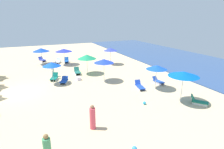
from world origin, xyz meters
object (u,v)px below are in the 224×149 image
object	(u,v)px
umbrella_1	(157,67)
lounge_chair_4_0	(199,101)
lounge_chair_0_1	(54,78)
umbrella_5	(110,49)
lounge_chair_2_0	(77,72)
umbrella_4	(184,74)
lounge_chair_3_0	(67,61)
beach_ball_2	(144,103)
lounge_chair_7_0	(42,60)
umbrella_7	(41,50)
cooler_box_0	(78,78)
umbrella_6	(104,61)
beach_ball_1	(134,149)
lounge_chair_0_0	(64,81)
lounge_chair_3_1	(58,61)
umbrella_2	(87,57)
beachgoer_0	(93,118)
lounge_chair_1_0	(158,81)
umbrella_3	(64,50)
umbrella_0	(52,64)
beachgoer_2	(53,70)

from	to	relation	value
umbrella_1	lounge_chair_4_0	world-z (taller)	umbrella_1
lounge_chair_0_1	umbrella_5	xyz separation A→B (m)	(-3.91, 8.35, 1.91)
lounge_chair_2_0	umbrella_4	distance (m)	12.54
lounge_chair_2_0	umbrella_4	size ratio (longest dim) A/B	0.61
lounge_chair_2_0	lounge_chair_3_0	size ratio (longest dim) A/B	1.07
umbrella_5	beach_ball_2	size ratio (longest dim) A/B	9.62
lounge_chair_4_0	umbrella_4	bearing A→B (deg)	97.75
lounge_chair_4_0	lounge_chair_7_0	bearing A→B (deg)	77.98
umbrella_7	cooler_box_0	bearing A→B (deg)	18.34
umbrella_6	beach_ball_1	size ratio (longest dim) A/B	8.19
umbrella_1	lounge_chair_0_1	bearing A→B (deg)	-127.53
lounge_chair_0_0	lounge_chair_3_1	distance (m)	9.25
umbrella_1	umbrella_4	xyz separation A→B (m)	(3.21, 0.09, 0.25)
umbrella_2	umbrella_7	distance (m)	8.66
lounge_chair_4_0	lounge_chair_7_0	xyz separation A→B (m)	(-20.46, -10.13, 0.04)
umbrella_5	umbrella_7	size ratio (longest dim) A/B	1.00
beachgoer_0	lounge_chair_3_0	bearing A→B (deg)	27.06
umbrella_5	beach_ball_1	world-z (taller)	umbrella_5
lounge_chair_0_0	lounge_chair_3_1	xyz separation A→B (m)	(-9.23, 0.68, 0.01)
lounge_chair_1_0	beachgoer_0	distance (m)	9.89
umbrella_7	lounge_chair_7_0	bearing A→B (deg)	177.90
lounge_chair_0_0	lounge_chair_3_1	world-z (taller)	lounge_chair_3_1
lounge_chair_0_1	umbrella_3	bearing A→B (deg)	91.56
umbrella_5	lounge_chair_0_1	bearing A→B (deg)	-64.90
lounge_chair_0_0	beachgoer_0	distance (m)	9.02
umbrella_4	umbrella_1	bearing A→B (deg)	-178.39
umbrella_6	umbrella_0	bearing A→B (deg)	-104.82
lounge_chair_0_0	lounge_chair_0_1	distance (m)	1.64
beachgoer_0	umbrella_7	bearing A→B (deg)	37.67
lounge_chair_4_0	umbrella_5	distance (m)	14.74
lounge_chair_0_1	lounge_chair_7_0	bearing A→B (deg)	114.27
lounge_chair_2_0	lounge_chair_3_0	distance (m)	6.34
lounge_chair_0_0	beach_ball_2	world-z (taller)	lounge_chair_0_0
lounge_chair_2_0	lounge_chair_4_0	xyz separation A→B (m)	(11.86, 6.71, -0.03)
lounge_chair_3_1	umbrella_5	bearing A→B (deg)	-7.38
umbrella_7	beachgoer_2	size ratio (longest dim) A/B	1.48
umbrella_0	lounge_chair_0_1	xyz separation A→B (m)	(-1.16, 0.24, -1.79)
umbrella_2	umbrella_5	distance (m)	5.36
lounge_chair_0_1	lounge_chair_3_0	distance (m)	8.03
beach_ball_1	lounge_chair_0_1	bearing A→B (deg)	-170.32
umbrella_2	lounge_chair_0_1	bearing A→B (deg)	-78.55
umbrella_1	umbrella_0	bearing A→B (deg)	-121.57
lounge_chair_0_1	beachgoer_2	size ratio (longest dim) A/B	0.87
lounge_chair_7_0	beach_ball_1	distance (m)	23.20
lounge_chair_0_1	cooler_box_0	bearing A→B (deg)	-3.22
umbrella_4	umbrella_2	bearing A→B (deg)	-156.40
umbrella_5	cooler_box_0	world-z (taller)	umbrella_5
umbrella_0	lounge_chair_3_1	xyz separation A→B (m)	(-8.96, 1.73, -1.80)
lounge_chair_0_0	umbrella_3	xyz separation A→B (m)	(-7.83, 1.43, 1.85)
lounge_chair_0_0	umbrella_5	size ratio (longest dim) A/B	0.61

